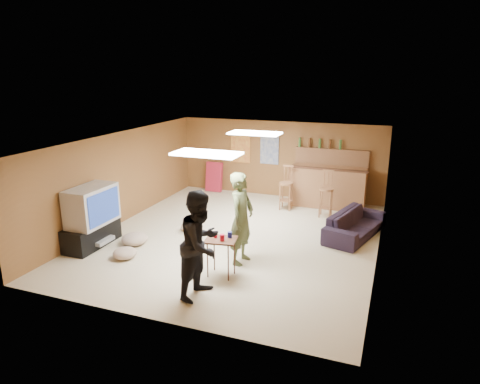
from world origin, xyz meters
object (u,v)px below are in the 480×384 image
(person_black, at_px, (201,244))
(sofa, at_px, (355,224))
(person_olive, at_px, (241,218))
(tray_table, at_px, (221,257))
(tv_body, at_px, (92,206))
(bar_counter, at_px, (327,187))

(person_black, height_order, sofa, person_black)
(sofa, bearing_deg, person_olive, 154.05)
(person_olive, relative_size, tray_table, 2.52)
(tv_body, distance_m, bar_counter, 6.09)
(bar_counter, relative_size, sofa, 1.04)
(person_olive, bearing_deg, tray_table, 173.50)
(person_olive, height_order, person_black, person_black)
(person_black, relative_size, sofa, 0.93)
(sofa, bearing_deg, person_black, 165.39)
(person_olive, bearing_deg, bar_counter, -7.73)
(bar_counter, bearing_deg, sofa, -64.00)
(bar_counter, relative_size, tray_table, 2.82)
(person_olive, distance_m, tray_table, 0.87)
(tv_body, height_order, person_black, person_black)
(sofa, bearing_deg, tv_body, 132.02)
(tray_table, bearing_deg, sofa, 53.65)
(person_black, relative_size, tray_table, 2.54)
(tray_table, bearing_deg, bar_counter, 76.87)
(tv_body, distance_m, person_black, 3.19)
(tv_body, bearing_deg, tray_table, -5.96)
(tv_body, xyz_separation_m, bar_counter, (4.15, 4.45, -0.35))
(bar_counter, distance_m, sofa, 2.20)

